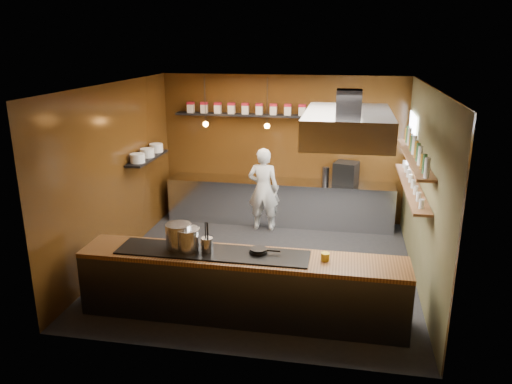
% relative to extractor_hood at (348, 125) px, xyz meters
% --- Properties ---
extents(floor, '(5.00, 5.00, 0.00)m').
position_rel_extractor_hood_xyz_m(floor, '(-1.30, 0.40, -2.51)').
color(floor, black).
rests_on(floor, ground).
extents(back_wall, '(5.00, 0.00, 5.00)m').
position_rel_extractor_hood_xyz_m(back_wall, '(-1.30, 2.90, -1.01)').
color(back_wall, black).
rests_on(back_wall, ground).
extents(left_wall, '(0.00, 5.00, 5.00)m').
position_rel_extractor_hood_xyz_m(left_wall, '(-3.80, 0.40, -1.01)').
color(left_wall, black).
rests_on(left_wall, ground).
extents(right_wall, '(0.00, 5.00, 5.00)m').
position_rel_extractor_hood_xyz_m(right_wall, '(1.20, 0.40, -1.01)').
color(right_wall, '#4F4F2D').
rests_on(right_wall, ground).
extents(ceiling, '(5.00, 5.00, 0.00)m').
position_rel_extractor_hood_xyz_m(ceiling, '(-1.30, 0.40, 0.49)').
color(ceiling, silver).
rests_on(ceiling, back_wall).
extents(window_pane, '(0.00, 1.00, 1.00)m').
position_rel_extractor_hood_xyz_m(window_pane, '(1.15, 2.10, -0.61)').
color(window_pane, white).
rests_on(window_pane, right_wall).
extents(prep_counter, '(4.60, 0.65, 0.90)m').
position_rel_extractor_hood_xyz_m(prep_counter, '(-1.30, 2.57, -2.06)').
color(prep_counter, silver).
rests_on(prep_counter, floor).
extents(pass_counter, '(4.40, 0.72, 0.94)m').
position_rel_extractor_hood_xyz_m(pass_counter, '(-1.30, -1.20, -2.04)').
color(pass_counter, '#38383D').
rests_on(pass_counter, floor).
extents(tin_shelf, '(2.60, 0.26, 0.04)m').
position_rel_extractor_hood_xyz_m(tin_shelf, '(-2.20, 2.76, -0.31)').
color(tin_shelf, black).
rests_on(tin_shelf, back_wall).
extents(plate_shelf, '(0.30, 1.40, 0.04)m').
position_rel_extractor_hood_xyz_m(plate_shelf, '(-3.64, 1.40, -0.96)').
color(plate_shelf, black).
rests_on(plate_shelf, left_wall).
extents(bottle_shelf_upper, '(0.26, 2.80, 0.04)m').
position_rel_extractor_hood_xyz_m(bottle_shelf_upper, '(1.04, 0.70, -0.59)').
color(bottle_shelf_upper, brown).
rests_on(bottle_shelf_upper, right_wall).
extents(bottle_shelf_lower, '(0.26, 2.80, 0.04)m').
position_rel_extractor_hood_xyz_m(bottle_shelf_lower, '(1.04, 0.70, -1.06)').
color(bottle_shelf_lower, brown).
rests_on(bottle_shelf_lower, right_wall).
extents(extractor_hood, '(1.20, 2.00, 0.72)m').
position_rel_extractor_hood_xyz_m(extractor_hood, '(0.00, 0.00, 0.00)').
color(extractor_hood, '#38383D').
rests_on(extractor_hood, ceiling).
extents(pendant_left, '(0.10, 0.10, 0.95)m').
position_rel_extractor_hood_xyz_m(pendant_left, '(-2.70, 2.10, -0.35)').
color(pendant_left, black).
rests_on(pendant_left, ceiling).
extents(pendant_right, '(0.10, 0.10, 0.95)m').
position_rel_extractor_hood_xyz_m(pendant_right, '(-1.50, 2.10, -0.35)').
color(pendant_right, black).
rests_on(pendant_right, ceiling).
extents(storage_tins, '(2.43, 0.13, 0.22)m').
position_rel_extractor_hood_xyz_m(storage_tins, '(-2.05, 2.76, -0.17)').
color(storage_tins, beige).
rests_on(storage_tins, tin_shelf).
extents(plate_stacks, '(0.26, 1.16, 0.16)m').
position_rel_extractor_hood_xyz_m(plate_stacks, '(-3.64, 1.40, -0.86)').
color(plate_stacks, white).
rests_on(plate_stacks, plate_shelf).
extents(bottles, '(0.06, 2.66, 0.24)m').
position_rel_extractor_hood_xyz_m(bottles, '(1.04, 0.70, -0.45)').
color(bottles, silver).
rests_on(bottles, bottle_shelf_upper).
extents(wine_glasses, '(0.07, 2.37, 0.13)m').
position_rel_extractor_hood_xyz_m(wine_glasses, '(1.04, 0.70, -0.97)').
color(wine_glasses, silver).
rests_on(wine_glasses, bottle_shelf_lower).
extents(stockpot_large, '(0.45, 0.45, 0.35)m').
position_rel_extractor_hood_xyz_m(stockpot_large, '(-2.18, -1.16, -1.39)').
color(stockpot_large, '#B9BCC0').
rests_on(stockpot_large, pass_counter).
extents(stockpot_small, '(0.33, 0.33, 0.31)m').
position_rel_extractor_hood_xyz_m(stockpot_small, '(-2.03, -1.20, -1.41)').
color(stockpot_small, silver).
rests_on(stockpot_small, pass_counter).
extents(utensil_crock, '(0.16, 0.16, 0.20)m').
position_rel_extractor_hood_xyz_m(utensil_crock, '(-1.76, -1.23, -1.46)').
color(utensil_crock, '#B2B4B9').
rests_on(utensil_crock, pass_counter).
extents(frying_pan, '(0.42, 0.25, 0.06)m').
position_rel_extractor_hood_xyz_m(frying_pan, '(-1.08, -1.13, -1.53)').
color(frying_pan, black).
rests_on(frying_pan, pass_counter).
extents(butter_jar, '(0.15, 0.15, 0.10)m').
position_rel_extractor_hood_xyz_m(butter_jar, '(-0.20, -1.16, -1.53)').
color(butter_jar, yellow).
rests_on(butter_jar, pass_counter).
extents(espresso_machine, '(0.53, 0.52, 0.44)m').
position_rel_extractor_hood_xyz_m(espresso_machine, '(0.02, 2.63, -1.39)').
color(espresso_machine, black).
rests_on(espresso_machine, prep_counter).
extents(chef, '(0.61, 0.41, 1.67)m').
position_rel_extractor_hood_xyz_m(chef, '(-1.57, 2.14, -1.67)').
color(chef, white).
rests_on(chef, floor).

